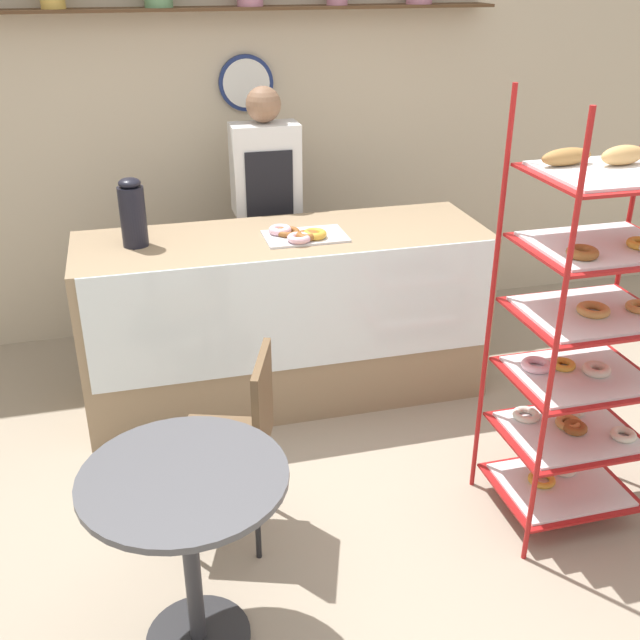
{
  "coord_description": "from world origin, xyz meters",
  "views": [
    {
      "loc": [
        -0.77,
        -2.54,
        2.29
      ],
      "look_at": [
        0.0,
        0.42,
        0.82
      ],
      "focal_mm": 42.0,
      "sensor_mm": 36.0,
      "label": 1
    }
  ],
  "objects_px": {
    "cafe_table": "(187,519)",
    "pastry_rack": "(585,339)",
    "donut_tray_counter": "(301,235)",
    "coffee_carafe": "(133,213)",
    "cafe_chair": "(242,429)",
    "person_worker": "(267,212)"
  },
  "relations": [
    {
      "from": "person_worker",
      "to": "cafe_table",
      "type": "xyz_separation_m",
      "value": [
        -0.73,
        -2.28,
        -0.34
      ]
    },
    {
      "from": "pastry_rack",
      "to": "cafe_chair",
      "type": "relative_size",
      "value": 2.15
    },
    {
      "from": "cafe_chair",
      "to": "coffee_carafe",
      "type": "height_order",
      "value": "coffee_carafe"
    },
    {
      "from": "cafe_chair",
      "to": "donut_tray_counter",
      "type": "relative_size",
      "value": 2.03
    },
    {
      "from": "pastry_rack",
      "to": "person_worker",
      "type": "distance_m",
      "value": 2.17
    },
    {
      "from": "person_worker",
      "to": "donut_tray_counter",
      "type": "distance_m",
      "value": 0.7
    },
    {
      "from": "cafe_table",
      "to": "donut_tray_counter",
      "type": "height_order",
      "value": "donut_tray_counter"
    },
    {
      "from": "pastry_rack",
      "to": "person_worker",
      "type": "height_order",
      "value": "pastry_rack"
    },
    {
      "from": "cafe_table",
      "to": "cafe_chair",
      "type": "height_order",
      "value": "cafe_chair"
    },
    {
      "from": "cafe_chair",
      "to": "coffee_carafe",
      "type": "bearing_deg",
      "value": -144.64
    },
    {
      "from": "person_worker",
      "to": "cafe_table",
      "type": "relative_size",
      "value": 2.18
    },
    {
      "from": "cafe_chair",
      "to": "person_worker",
      "type": "bearing_deg",
      "value": -175.62
    },
    {
      "from": "pastry_rack",
      "to": "donut_tray_counter",
      "type": "relative_size",
      "value": 4.35
    },
    {
      "from": "donut_tray_counter",
      "to": "person_worker",
      "type": "bearing_deg",
      "value": 94.2
    },
    {
      "from": "person_worker",
      "to": "coffee_carafe",
      "type": "height_order",
      "value": "person_worker"
    },
    {
      "from": "cafe_table",
      "to": "coffee_carafe",
      "type": "relative_size",
      "value": 2.14
    },
    {
      "from": "donut_tray_counter",
      "to": "coffee_carafe",
      "type": "bearing_deg",
      "value": 172.09
    },
    {
      "from": "cafe_table",
      "to": "pastry_rack",
      "type": "bearing_deg",
      "value": 11.11
    },
    {
      "from": "pastry_rack",
      "to": "person_worker",
      "type": "bearing_deg",
      "value": 116.26
    },
    {
      "from": "coffee_carafe",
      "to": "donut_tray_counter",
      "type": "relative_size",
      "value": 0.82
    },
    {
      "from": "cafe_chair",
      "to": "donut_tray_counter",
      "type": "xyz_separation_m",
      "value": [
        0.51,
        1.05,
        0.45
      ]
    },
    {
      "from": "cafe_table",
      "to": "donut_tray_counter",
      "type": "bearing_deg",
      "value": 63.79
    }
  ]
}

